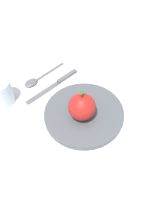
% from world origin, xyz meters
% --- Properties ---
extents(ground_plane, '(2.40, 2.40, 0.00)m').
position_xyz_m(ground_plane, '(0.00, 0.00, 0.00)').
color(ground_plane, silver).
extents(dinner_plate, '(0.24, 0.24, 0.02)m').
position_xyz_m(dinner_plate, '(-0.03, -0.01, 0.01)').
color(dinner_plate, '#4C5156').
rests_on(dinner_plate, ground_plane).
extents(apple, '(0.08, 0.08, 0.10)m').
position_xyz_m(apple, '(-0.04, -0.00, 0.06)').
color(apple, '#B21E19').
rests_on(apple, dinner_plate).
extents(cup, '(0.07, 0.07, 0.08)m').
position_xyz_m(cup, '(0.04, 0.25, 0.05)').
color(cup, silver).
rests_on(cup, ground_plane).
extents(knife, '(0.15, 0.17, 0.01)m').
position_xyz_m(knife, '(0.11, 0.08, 0.00)').
color(knife, '#59595E').
rests_on(knife, ground_plane).
extents(spoon, '(0.13, 0.14, 0.01)m').
position_xyz_m(spoon, '(0.12, 0.16, 0.01)').
color(spoon, '#59595E').
rests_on(spoon, ground_plane).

